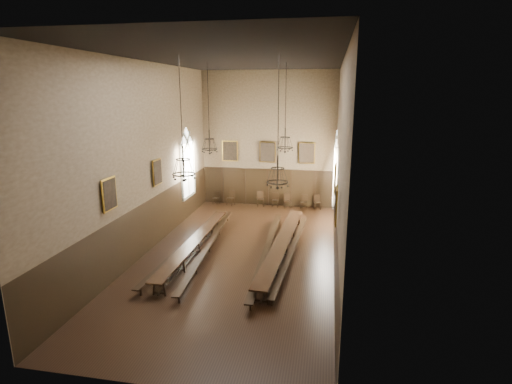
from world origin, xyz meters
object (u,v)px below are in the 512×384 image
(bench_right_outer, at_px, (291,252))
(chair_0, at_px, (216,200))
(table_right, at_px, (282,249))
(chair_1, at_px, (231,201))
(chair_4, at_px, (275,203))
(chandelier_front_right, at_px, (278,174))
(chandelier_back_right, at_px, (285,142))
(chandelier_front_left, at_px, (183,167))
(table_left, at_px, (195,246))
(chair_7, at_px, (317,205))
(chandelier_back_left, at_px, (209,143))
(chair_5, at_px, (287,204))
(chair_3, at_px, (260,202))
(chair_6, at_px, (304,204))
(bench_right_inner, at_px, (267,251))
(bench_left_inner, at_px, (209,246))
(bench_left_outer, at_px, (186,246))

(bench_right_outer, distance_m, chair_0, 10.35)
(table_right, relative_size, chair_1, 9.67)
(chair_4, xyz_separation_m, chandelier_front_right, (1.52, -10.85, 4.21))
(chandelier_back_right, xyz_separation_m, chandelier_front_left, (-3.59, -4.84, -0.52))
(table_left, xyz_separation_m, chair_7, (5.53, 8.69, -0.07))
(bench_right_outer, xyz_separation_m, chandelier_back_left, (-4.45, 1.95, 4.80))
(chair_5, bearing_deg, chair_3, 162.28)
(table_right, xyz_separation_m, chandelier_front_left, (-3.79, -2.46, 4.25))
(chair_3, bearing_deg, table_left, -117.56)
(chair_0, height_order, chair_4, chair_4)
(chandelier_front_right, bearing_deg, chair_4, 97.98)
(chandelier_back_left, bearing_deg, chair_6, 54.91)
(table_left, relative_size, chandelier_front_right, 1.87)
(bench_right_outer, relative_size, chair_0, 10.98)
(bench_right_inner, relative_size, chair_7, 10.96)
(chair_3, relative_size, chair_7, 1.06)
(chair_3, xyz_separation_m, chandelier_back_left, (-1.51, -6.49, 4.77))
(table_right, height_order, chandelier_back_right, chandelier_back_right)
(table_right, distance_m, chandelier_front_left, 6.20)
(chair_1, bearing_deg, chair_6, 18.29)
(table_left, relative_size, chair_1, 8.98)
(bench_right_outer, bearing_deg, chair_3, 109.19)
(table_left, height_order, chair_0, chair_0)
(chandelier_front_left, distance_m, chandelier_front_right, 3.86)
(chandelier_back_right, bearing_deg, chair_3, 110.90)
(chair_6, relative_size, chandelier_front_left, 0.20)
(chandelier_back_right, bearing_deg, bench_left_inner, -142.99)
(bench_left_inner, bearing_deg, bench_right_outer, 0.52)
(chair_3, distance_m, chandelier_back_left, 8.20)
(table_left, height_order, bench_left_inner, table_left)
(chandelier_back_left, bearing_deg, bench_left_outer, -107.30)
(chandelier_back_right, bearing_deg, chair_5, 94.08)
(bench_right_inner, distance_m, chair_4, 8.57)
(bench_left_inner, height_order, chair_5, chair_5)
(table_left, distance_m, bench_left_inner, 0.68)
(chair_6, bearing_deg, chair_4, 177.48)
(bench_left_inner, bearing_deg, chair_0, 103.78)
(table_right, relative_size, chair_3, 9.78)
(chair_7, height_order, chandelier_back_right, chandelier_back_right)
(table_left, distance_m, bench_left_outer, 0.53)
(bench_left_outer, distance_m, chair_0, 8.62)
(bench_left_outer, xyz_separation_m, bench_right_outer, (5.12, 0.18, -0.00))
(table_left, height_order, chandelier_front_right, chandelier_front_right)
(bench_left_outer, height_order, bench_right_inner, bench_right_inner)
(bench_left_inner, distance_m, bench_right_outer, 4.00)
(chandelier_back_right, height_order, chandelier_front_right, same)
(chair_1, xyz_separation_m, chandelier_back_right, (4.34, -5.85, 4.85))
(bench_right_outer, bearing_deg, table_right, 168.10)
(bench_right_outer, height_order, chair_5, chair_5)
(bench_left_outer, distance_m, bench_left_inner, 1.13)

